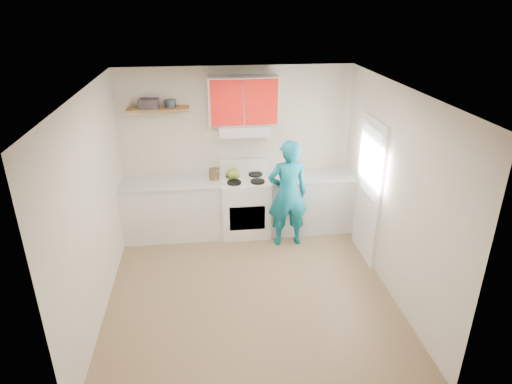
{
  "coord_description": "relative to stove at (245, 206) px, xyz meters",
  "views": [
    {
      "loc": [
        -0.49,
        -4.79,
        3.53
      ],
      "look_at": [
        0.15,
        0.55,
        1.15
      ],
      "focal_mm": 31.09,
      "sensor_mm": 36.0,
      "label": 1
    }
  ],
  "objects": [
    {
      "name": "door_glass",
      "position": [
        1.65,
        -0.88,
        0.99
      ],
      "size": [
        0.01,
        0.55,
        0.95
      ],
      "primitive_type": "cube",
      "color": "white",
      "rests_on": "door"
    },
    {
      "name": "cutting_board",
      "position": [
        0.84,
        -0.05,
        0.45
      ],
      "size": [
        0.36,
        0.3,
        0.02
      ],
      "primitive_type": "cube",
      "rotation": [
        0.0,
        0.0,
        -0.26
      ],
      "color": "olive",
      "rests_on": "counter_right"
    },
    {
      "name": "person",
      "position": [
        0.6,
        -0.44,
        0.37
      ],
      "size": [
        0.63,
        0.43,
        1.67
      ],
      "primitive_type": "imported",
      "rotation": [
        0.0,
        0.0,
        3.19
      ],
      "color": "#0E6B80",
      "rests_on": "floor"
    },
    {
      "name": "front_wall",
      "position": [
        -0.1,
        -3.47,
        0.84
      ],
      "size": [
        3.6,
        0.04,
        2.6
      ],
      "primitive_type": "cube",
      "color": "beige",
      "rests_on": "floor"
    },
    {
      "name": "tin",
      "position": [
        -1.07,
        0.2,
        1.63
      ],
      "size": [
        0.21,
        0.21,
        0.1
      ],
      "primitive_type": "cylinder",
      "rotation": [
        0.0,
        0.0,
        -0.23
      ],
      "color": "#333D4C",
      "rests_on": "shelf"
    },
    {
      "name": "crock",
      "position": [
        -0.47,
        0.05,
        0.54
      ],
      "size": [
        0.2,
        0.2,
        0.19
      ],
      "primitive_type": "cylinder",
      "rotation": [
        0.0,
        0.0,
        -0.32
      ],
      "color": "#4D3921",
      "rests_on": "counter_left"
    },
    {
      "name": "counter_right",
      "position": [
        1.04,
        0.02,
        -0.01
      ],
      "size": [
        1.32,
        0.6,
        0.9
      ],
      "primitive_type": "cube",
      "color": "silver",
      "rests_on": "floor"
    },
    {
      "name": "upper_cabinets",
      "position": [
        0.0,
        0.16,
        1.66
      ],
      "size": [
        1.02,
        0.33,
        0.7
      ],
      "primitive_type": "cube",
      "color": "red",
      "rests_on": "back_wall"
    },
    {
      "name": "books",
      "position": [
        -1.38,
        0.15,
        1.65
      ],
      "size": [
        0.3,
        0.23,
        0.14
      ],
      "primitive_type": "cube",
      "rotation": [
        0.0,
        0.0,
        -0.13
      ],
      "color": "#3A3338",
      "rests_on": "shelf"
    },
    {
      "name": "kettle",
      "position": [
        -0.18,
        0.04,
        0.55
      ],
      "size": [
        0.25,
        0.25,
        0.17
      ],
      "primitive_type": "ellipsoid",
      "rotation": [
        0.0,
        0.0,
        -0.26
      ],
      "color": "olive",
      "rests_on": "stove"
    },
    {
      "name": "range_hood",
      "position": [
        0.0,
        0.1,
        1.24
      ],
      "size": [
        0.76,
        0.44,
        0.15
      ],
      "primitive_type": "cube",
      "color": "silver",
      "rests_on": "back_wall"
    },
    {
      "name": "floor",
      "position": [
        -0.1,
        -1.57,
        -0.46
      ],
      "size": [
        3.8,
        3.8,
        0.0
      ],
      "primitive_type": "plane",
      "color": "brown",
      "rests_on": "ground"
    },
    {
      "name": "ceiling",
      "position": [
        -0.1,
        -1.57,
        2.14
      ],
      "size": [
        3.6,
        3.8,
        0.04
      ],
      "primitive_type": "cube",
      "color": "white",
      "rests_on": "floor"
    },
    {
      "name": "silicone_mat",
      "position": [
        1.33,
        0.08,
        0.44
      ],
      "size": [
        0.31,
        0.28,
        0.01
      ],
      "primitive_type": "cube",
      "rotation": [
        0.0,
        0.0,
        0.19
      ],
      "color": "red",
      "rests_on": "counter_right"
    },
    {
      "name": "counter_left",
      "position": [
        -1.14,
        0.02,
        -0.01
      ],
      "size": [
        1.52,
        0.6,
        0.9
      ],
      "primitive_type": "cube",
      "color": "silver",
      "rests_on": "floor"
    },
    {
      "name": "stove",
      "position": [
        0.0,
        0.0,
        0.0
      ],
      "size": [
        0.76,
        0.65,
        0.92
      ],
      "primitive_type": "cube",
      "color": "white",
      "rests_on": "floor"
    },
    {
      "name": "shelf",
      "position": [
        -1.25,
        0.18,
        1.56
      ],
      "size": [
        0.9,
        0.3,
        0.04
      ],
      "primitive_type": "cube",
      "color": "brown",
      "rests_on": "back_wall"
    },
    {
      "name": "left_wall",
      "position": [
        -1.9,
        -1.57,
        0.84
      ],
      "size": [
        0.04,
        3.8,
        2.6
      ],
      "primitive_type": "cube",
      "color": "beige",
      "rests_on": "floor"
    },
    {
      "name": "back_wall",
      "position": [
        -0.1,
        0.32,
        0.84
      ],
      "size": [
        3.6,
        0.04,
        2.6
      ],
      "primitive_type": "cube",
      "color": "beige",
      "rests_on": "floor"
    },
    {
      "name": "right_wall",
      "position": [
        1.7,
        -1.57,
        0.84
      ],
      "size": [
        0.04,
        3.8,
        2.6
      ],
      "primitive_type": "cube",
      "color": "beige",
      "rests_on": "floor"
    },
    {
      "name": "door",
      "position": [
        1.68,
        -0.88,
        0.56
      ],
      "size": [
        0.05,
        0.85,
        2.05
      ],
      "primitive_type": "cube",
      "color": "white",
      "rests_on": "floor"
    }
  ]
}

